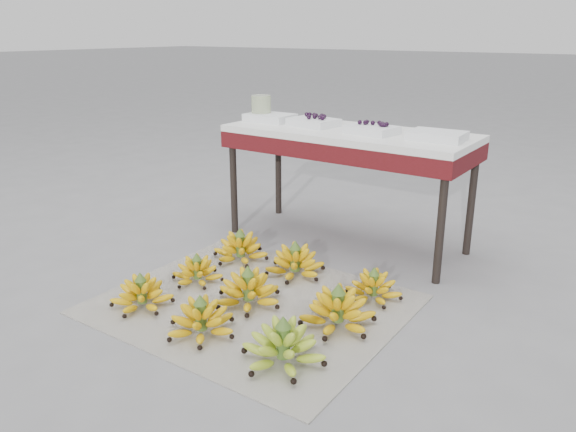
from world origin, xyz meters
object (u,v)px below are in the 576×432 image
Objects in this scene: tray_left at (314,122)px; tray_far_right at (437,136)px; bunch_front_left at (142,295)px; bunch_back_right at (373,288)px; bunch_mid_left at (197,272)px; bunch_back_center at (295,263)px; newspaper_mat at (252,304)px; glass_jar at (261,108)px; bunch_front_center at (201,320)px; tray_far_left at (270,118)px; bunch_back_left at (240,249)px; bunch_mid_right at (338,311)px; bunch_mid_center at (248,291)px; bunch_front_right at (283,347)px; vendor_table at (348,143)px; tray_right at (372,129)px.

tray_left is 0.71m from tray_far_right.
bunch_front_left is 1.01m from bunch_back_right.
bunch_back_center is (0.33, 0.33, 0.01)m from bunch_mid_left.
bunch_front_left is at bearing -98.77° from bunch_back_center.
newspaper_mat is 1.19m from tray_far_right.
newspaper_mat is at bearing -154.08° from bunch_back_right.
glass_jar is at bearing 137.37° from bunch_back_right.
newspaper_mat is at bearing -13.68° from bunch_mid_left.
bunch_front_center is at bearing -53.27° from bunch_mid_left.
bunch_back_left is at bearing -69.20° from tray_far_left.
tray_far_right is at bearing 38.69° from bunch_front_left.
bunch_mid_right is 0.30m from bunch_back_right.
bunch_front_center is 0.84× the size of bunch_back_center.
tray_far_left is at bearing 115.70° from bunch_back_left.
bunch_back_center is (-0.01, 0.37, -0.00)m from bunch_mid_center.
bunch_mid_left is (-0.73, 0.32, -0.01)m from bunch_front_right.
newspaper_mat is 0.48m from bunch_front_right.
bunch_back_left is 2.14× the size of glass_jar.
bunch_back_left is 1.02× the size of bunch_back_right.
vendor_table is at bearing 58.02° from bunch_front_left.
tray_left reaches higher than bunch_mid_right.
bunch_back_center is 2.58× the size of glass_jar.
bunch_mid_left is 0.74× the size of bunch_back_center.
bunch_back_left is at bearing -159.25° from bunch_back_center.
vendor_table is at bearing -0.45° from glass_jar.
bunch_back_left is (0.02, 0.65, 0.00)m from bunch_front_left.
tray_far_right is at bearing 107.33° from bunch_mid_right.
tray_right reaches higher than newspaper_mat.
bunch_front_left is 0.88× the size of bunch_back_center.
bunch_mid_center is (-0.39, 0.28, -0.00)m from bunch_front_right.
bunch_mid_right is (0.03, 0.34, 0.00)m from bunch_front_right.
tray_left is at bearing 105.14° from bunch_front_right.
bunch_front_left is 1.23× the size of tray_far_left.
bunch_mid_right is at bearing 6.74° from newspaper_mat.
tray_right is 0.34m from tray_far_right.
bunch_front_right is 1.33m from tray_far_right.
tray_right reaches higher than bunch_front_right.
tray_left is (-0.25, 0.91, 0.59)m from bunch_mid_center.
bunch_back_right is 0.88m from vendor_table.
bunch_mid_left is (0.02, 0.32, -0.00)m from bunch_front_left.
bunch_back_right is 1.35m from glass_jar.
bunch_mid_right is 1.31× the size of bunch_back_right.
newspaper_mat is 0.54m from bunch_back_right.
bunch_front_left is at bearing 166.77° from bunch_front_right.
tray_far_right reaches higher than bunch_front_right.
bunch_back_center is at bearing 36.15° from bunch_mid_left.
tray_far_right is at bearing -0.51° from tray_far_left.
bunch_back_left is at bearing 164.89° from bunch_back_right.
bunch_back_center is at bearing 163.49° from bunch_back_right.
bunch_front_center is 0.78m from bunch_back_right.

